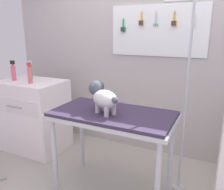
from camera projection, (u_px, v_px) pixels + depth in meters
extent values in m
cube|color=#B0A9A6|center=(153.00, 61.00, 2.76)|extent=(4.00, 0.06, 2.30)
cube|color=white|center=(157.00, 31.00, 2.62)|extent=(1.11, 0.02, 0.57)
cylinder|color=gray|center=(124.00, 18.00, 2.75)|extent=(0.01, 0.02, 0.01)
cylinder|color=#279C57|center=(123.00, 23.00, 2.75)|extent=(0.02, 0.02, 0.09)
cube|color=#279C57|center=(123.00, 29.00, 2.77)|extent=(0.06, 0.02, 0.06)
cube|color=#333338|center=(123.00, 29.00, 2.76)|extent=(0.05, 0.01, 0.05)
cylinder|color=gray|center=(142.00, 11.00, 2.63)|extent=(0.01, 0.02, 0.01)
cylinder|color=gold|center=(141.00, 16.00, 2.64)|extent=(0.02, 0.02, 0.09)
cube|color=gold|center=(141.00, 23.00, 2.66)|extent=(0.06, 0.02, 0.06)
cube|color=#333338|center=(141.00, 23.00, 2.64)|extent=(0.05, 0.01, 0.05)
cylinder|color=gray|center=(157.00, 11.00, 2.56)|extent=(0.01, 0.02, 0.01)
cube|color=silver|center=(155.00, 18.00, 2.58)|extent=(0.01, 0.00, 0.11)
cube|color=silver|center=(156.00, 18.00, 2.57)|extent=(0.01, 0.00, 0.11)
torus|color=#2C9657|center=(155.00, 25.00, 2.60)|extent=(0.03, 0.01, 0.03)
torus|color=#2C9657|center=(157.00, 25.00, 2.59)|extent=(0.03, 0.01, 0.03)
cylinder|color=gray|center=(175.00, 11.00, 2.48)|extent=(0.01, 0.02, 0.01)
cylinder|color=gold|center=(174.00, 16.00, 2.48)|extent=(0.02, 0.02, 0.09)
cube|color=gold|center=(174.00, 23.00, 2.50)|extent=(0.06, 0.02, 0.06)
cube|color=#333338|center=(174.00, 23.00, 2.49)|extent=(0.05, 0.01, 0.05)
cylinder|color=gray|center=(194.00, 14.00, 2.40)|extent=(0.01, 0.02, 0.01)
cube|color=silver|center=(193.00, 21.00, 2.42)|extent=(0.03, 0.01, 0.13)
cylinder|color=#B7B7BC|center=(55.00, 156.00, 2.16)|extent=(0.04, 0.04, 0.74)
cylinder|color=#B7B7BC|center=(157.00, 185.00, 1.75)|extent=(0.04, 0.04, 0.74)
cylinder|color=#B7B7BC|center=(82.00, 136.00, 2.57)|extent=(0.04, 0.04, 0.74)
cylinder|color=#B7B7BC|center=(171.00, 156.00, 2.16)|extent=(0.04, 0.04, 0.74)
cube|color=#B7B7BC|center=(113.00, 117.00, 2.06)|extent=(1.10, 0.59, 0.03)
cube|color=#352942|center=(113.00, 114.00, 2.05)|extent=(1.07, 0.57, 0.03)
cylinder|color=#B7B7BC|center=(178.00, 187.00, 2.29)|extent=(0.11, 0.11, 0.01)
cylinder|color=#B7B7BC|center=(185.00, 104.00, 2.06)|extent=(0.02, 0.02, 1.74)
cylinder|color=#B7B7BC|center=(179.00, 1.00, 1.88)|extent=(0.24, 0.02, 0.02)
cylinder|color=silver|center=(97.00, 108.00, 2.02)|extent=(0.04, 0.04, 0.09)
cylinder|color=silver|center=(105.00, 106.00, 2.07)|extent=(0.04, 0.04, 0.09)
cylinder|color=silver|center=(106.00, 112.00, 1.92)|extent=(0.04, 0.04, 0.09)
cylinder|color=silver|center=(114.00, 110.00, 1.97)|extent=(0.04, 0.04, 0.09)
ellipsoid|color=silver|center=(105.00, 99.00, 1.97)|extent=(0.32, 0.27, 0.15)
ellipsoid|color=#474D57|center=(99.00, 97.00, 2.05)|extent=(0.14, 0.15, 0.08)
sphere|color=#474D57|center=(96.00, 88.00, 2.05)|extent=(0.13, 0.13, 0.13)
ellipsoid|color=silver|center=(93.00, 88.00, 2.10)|extent=(0.08, 0.07, 0.04)
sphere|color=black|center=(91.00, 88.00, 2.12)|extent=(0.02, 0.02, 0.02)
ellipsoid|color=#474D57|center=(92.00, 88.00, 2.00)|extent=(0.05, 0.04, 0.07)
ellipsoid|color=#474D57|center=(102.00, 86.00, 2.07)|extent=(0.05, 0.04, 0.07)
sphere|color=#474D57|center=(115.00, 100.00, 1.87)|extent=(0.06, 0.06, 0.06)
cube|color=white|center=(34.00, 115.00, 2.98)|extent=(0.80, 0.56, 0.90)
cube|color=silver|center=(15.00, 107.00, 2.69)|extent=(0.70, 0.01, 0.18)
cylinder|color=#99999E|center=(14.00, 107.00, 2.68)|extent=(0.24, 0.02, 0.02)
cylinder|color=#3BA465|center=(30.00, 73.00, 2.94)|extent=(0.05, 0.05, 0.17)
cylinder|color=#3BA465|center=(30.00, 65.00, 2.92)|extent=(0.02, 0.02, 0.02)
cube|color=silver|center=(29.00, 63.00, 2.91)|extent=(0.04, 0.03, 0.04)
cylinder|color=#DA6162|center=(30.00, 76.00, 2.71)|extent=(0.05, 0.05, 0.18)
cylinder|color=#DA6162|center=(29.00, 67.00, 2.68)|extent=(0.02, 0.02, 0.02)
cube|color=red|center=(29.00, 64.00, 2.67)|extent=(0.05, 0.03, 0.04)
cylinder|color=#DD5A66|center=(14.00, 73.00, 2.87)|extent=(0.05, 0.05, 0.18)
cylinder|color=#DD5A66|center=(13.00, 65.00, 2.84)|extent=(0.02, 0.02, 0.02)
cube|color=black|center=(12.00, 62.00, 2.83)|extent=(0.05, 0.03, 0.04)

